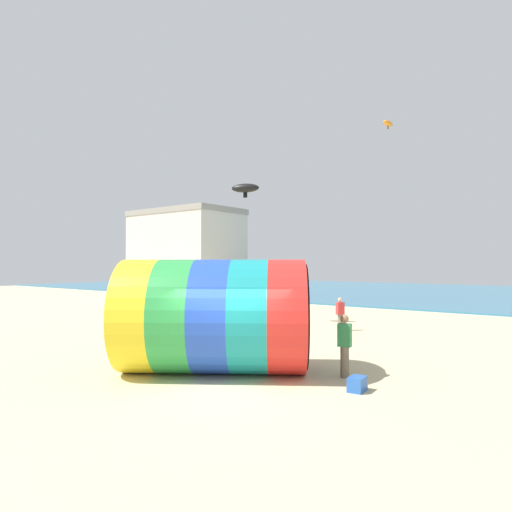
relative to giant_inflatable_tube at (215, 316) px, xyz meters
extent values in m
plane|color=#CCBA8C|center=(1.38, -0.89, -1.64)|extent=(120.00, 120.00, 0.00)
cube|color=teal|center=(1.38, 40.88, -1.59)|extent=(120.00, 40.00, 0.10)
cylinder|color=yellow|center=(-1.75, -1.22, 0.00)|extent=(2.74, 3.30, 3.28)
cylinder|color=green|center=(-0.89, -0.62, 0.00)|extent=(2.74, 3.30, 3.28)
cylinder|color=blue|center=(-0.02, -0.01, 0.00)|extent=(2.74, 3.30, 3.28)
cylinder|color=teal|center=(0.85, 0.59, 0.00)|extent=(2.74, 3.30, 3.28)
cylinder|color=red|center=(1.71, 1.19, 0.00)|extent=(2.74, 3.30, 3.28)
cylinder|color=black|center=(2.16, 1.51, 0.00)|extent=(1.78, 2.51, 3.02)
cylinder|color=#726651|center=(3.25, 1.80, -1.22)|extent=(0.24, 0.24, 0.85)
cube|color=#338C4C|center=(3.25, 1.80, -0.47)|extent=(0.39, 0.28, 0.64)
sphere|color=#9E7051|center=(3.25, 1.80, -0.02)|extent=(0.23, 0.23, 0.23)
ellipsoid|color=black|center=(-6.05, 8.82, 5.52)|extent=(1.63, 1.26, 0.66)
cube|color=black|center=(-6.05, 8.82, 5.20)|extent=(0.20, 0.11, 0.38)
ellipsoid|color=orange|center=(-1.11, 16.05, 9.78)|extent=(0.47, 1.02, 0.34)
cube|color=#8F4F12|center=(-1.11, 16.05, 9.56)|extent=(0.03, 0.14, 0.25)
cylinder|color=#726651|center=(-0.95, 9.66, -1.26)|extent=(0.24, 0.24, 0.76)
cube|color=red|center=(-0.95, 9.66, -0.59)|extent=(0.37, 0.42, 0.57)
sphere|color=tan|center=(-0.95, 9.66, -0.18)|extent=(0.21, 0.21, 0.21)
cube|color=beige|center=(-22.14, 19.77, 2.18)|extent=(9.97, 6.03, 7.64)
cube|color=gray|center=(-22.14, 19.77, 6.25)|extent=(10.17, 6.15, 0.50)
cube|color=#2659B2|center=(4.14, 0.72, -1.46)|extent=(0.41, 0.55, 0.36)
camera|label=1|loc=(9.11, -9.77, 1.52)|focal=32.00mm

